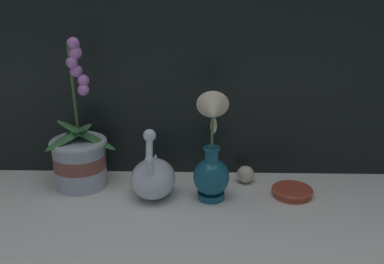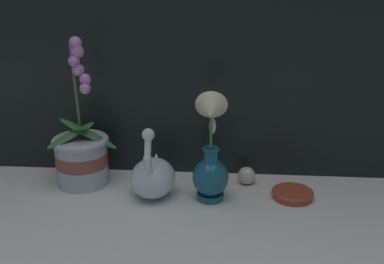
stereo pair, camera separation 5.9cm
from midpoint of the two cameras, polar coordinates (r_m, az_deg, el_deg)
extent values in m
plane|color=silver|center=(1.21, -3.22, -10.23)|extent=(2.80, 2.80, 0.00)
cylinder|color=#B2BCCC|center=(1.38, -15.23, -3.82)|extent=(0.15, 0.15, 0.15)
cylinder|color=brown|center=(1.37, -15.26, -3.54)|extent=(0.15, 0.15, 0.04)
torus|color=#B2BCCC|center=(1.35, -15.47, -1.31)|extent=(0.17, 0.17, 0.02)
cylinder|color=#4C6B3D|center=(1.31, -16.05, 4.72)|extent=(0.01, 0.03, 0.28)
ellipsoid|color=#38703D|center=(1.34, -14.49, -0.43)|extent=(0.17, 0.05, 0.10)
ellipsoid|color=#38703D|center=(1.37, -15.85, -0.06)|extent=(0.13, 0.18, 0.08)
ellipsoid|color=#38703D|center=(1.33, -16.58, -0.65)|extent=(0.14, 0.14, 0.06)
sphere|color=#C67AD1|center=(1.28, -16.16, 10.75)|extent=(0.03, 0.03, 0.03)
sphere|color=#C67AD1|center=(1.29, -15.97, 9.68)|extent=(0.04, 0.04, 0.04)
sphere|color=#C67AD1|center=(1.28, -16.32, 8.48)|extent=(0.03, 0.03, 0.03)
sphere|color=#C67AD1|center=(1.29, -15.80, 7.48)|extent=(0.04, 0.04, 0.04)
sphere|color=#C67AD1|center=(1.29, -14.91, 6.35)|extent=(0.03, 0.03, 0.03)
sphere|color=#C67AD1|center=(1.29, -14.90, 5.19)|extent=(0.03, 0.03, 0.03)
ellipsoid|color=silver|center=(1.28, -6.26, -5.93)|extent=(0.13, 0.16, 0.11)
cone|color=silver|center=(1.33, -5.96, -4.21)|extent=(0.06, 0.09, 0.09)
cylinder|color=silver|center=(1.20, -6.72, -4.55)|extent=(0.02, 0.05, 0.07)
sphere|color=silver|center=(1.17, -6.89, -3.52)|extent=(0.02, 0.02, 0.02)
cylinder|color=silver|center=(1.17, -6.87, -1.98)|extent=(0.02, 0.04, 0.07)
sphere|color=silver|center=(1.18, -6.84, -0.45)|extent=(0.03, 0.03, 0.03)
cylinder|color=#195B75|center=(1.28, 1.11, -8.04)|extent=(0.08, 0.08, 0.02)
ellipsoid|color=#195B75|center=(1.26, 1.12, -5.72)|extent=(0.10, 0.10, 0.11)
cylinder|color=#195B75|center=(1.23, 1.14, -2.93)|extent=(0.04, 0.04, 0.04)
torus|color=#195B75|center=(1.22, 1.15, -2.14)|extent=(0.05, 0.05, 0.01)
cylinder|color=#567A47|center=(1.19, 1.16, -0.06)|extent=(0.01, 0.04, 0.11)
cone|color=beige|center=(1.14, 1.18, 2.77)|extent=(0.08, 0.08, 0.10)
ellipsoid|color=beige|center=(1.19, 1.35, 0.80)|extent=(0.02, 0.02, 0.04)
sphere|color=beige|center=(1.37, 5.58, -5.39)|extent=(0.05, 0.05, 0.05)
cylinder|color=#A8422D|center=(1.32, 11.35, -7.48)|extent=(0.11, 0.11, 0.02)
torus|color=#A8422D|center=(1.32, 11.36, -7.24)|extent=(0.12, 0.12, 0.01)
camera|label=1|loc=(0.03, -91.34, -0.48)|focal=42.00mm
camera|label=2|loc=(0.03, 88.66, 0.48)|focal=42.00mm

